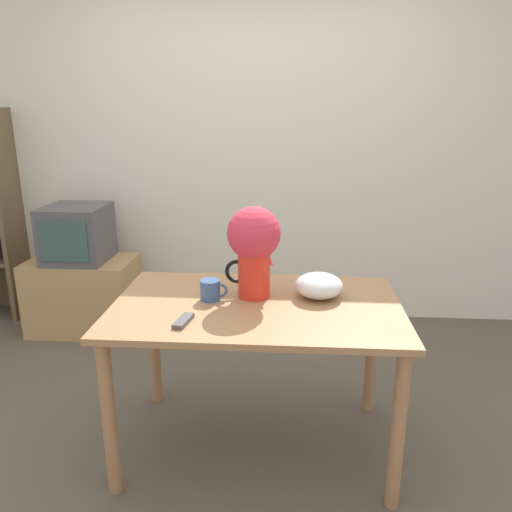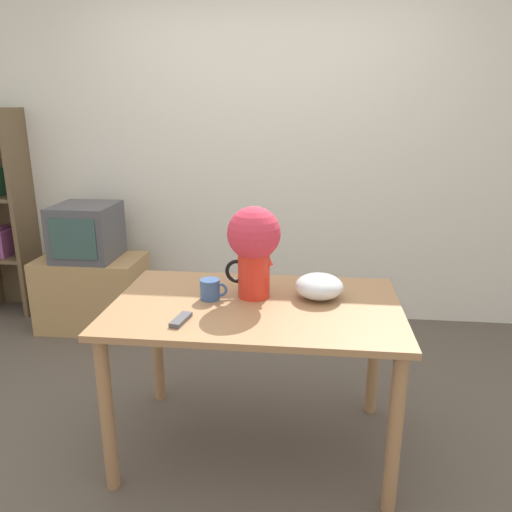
# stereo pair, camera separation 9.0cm
# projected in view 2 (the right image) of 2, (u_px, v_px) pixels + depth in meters

# --- Properties ---
(ground_plane) EXTENTS (12.00, 12.00, 0.00)m
(ground_plane) POSITION_uv_depth(u_px,v_px,m) (233.00, 431.00, 2.62)
(ground_plane) COLOR brown
(wall_back) EXTENTS (8.00, 0.05, 2.60)m
(wall_back) POSITION_uv_depth(u_px,v_px,m) (264.00, 153.00, 3.79)
(wall_back) COLOR silver
(wall_back) RESTS_ON ground_plane
(table) EXTENTS (1.33, 0.84, 0.76)m
(table) POSITION_uv_depth(u_px,v_px,m) (256.00, 325.00, 2.33)
(table) COLOR #A3754C
(table) RESTS_ON ground_plane
(flower_vase) EXTENTS (0.26, 0.25, 0.44)m
(flower_vase) POSITION_uv_depth(u_px,v_px,m) (254.00, 243.00, 2.32)
(flower_vase) COLOR red
(flower_vase) RESTS_ON table
(coffee_mug) EXTENTS (0.13, 0.09, 0.10)m
(coffee_mug) POSITION_uv_depth(u_px,v_px,m) (211.00, 289.00, 2.34)
(coffee_mug) COLOR #385689
(coffee_mug) RESTS_ON table
(white_bowl) EXTENTS (0.23, 0.23, 0.12)m
(white_bowl) POSITION_uv_depth(u_px,v_px,m) (319.00, 286.00, 2.35)
(white_bowl) COLOR silver
(white_bowl) RESTS_ON table
(remote_control) EXTENTS (0.07, 0.15, 0.02)m
(remote_control) POSITION_uv_depth(u_px,v_px,m) (181.00, 320.00, 2.10)
(remote_control) COLOR #4C4C51
(remote_control) RESTS_ON table
(tv_stand) EXTENTS (0.77, 0.46, 0.55)m
(tv_stand) POSITION_uv_depth(u_px,v_px,m) (93.00, 293.00, 3.81)
(tv_stand) COLOR tan
(tv_stand) RESTS_ON ground_plane
(tv_set) EXTENTS (0.43, 0.45, 0.40)m
(tv_set) POSITION_uv_depth(u_px,v_px,m) (87.00, 232.00, 3.67)
(tv_set) COLOR #4C4C51
(tv_set) RESTS_ON tv_stand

